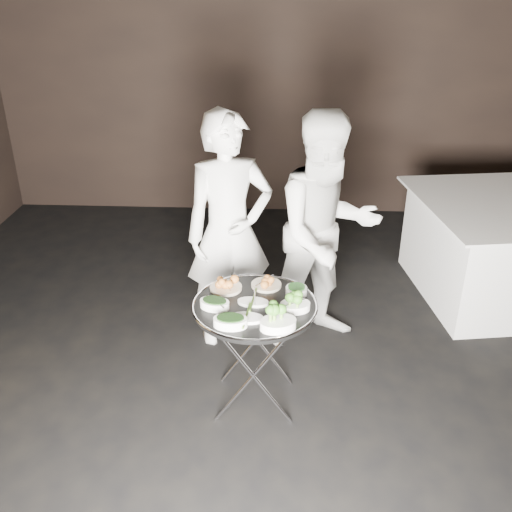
{
  "coord_description": "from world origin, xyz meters",
  "views": [
    {
      "loc": [
        0.02,
        -2.55,
        2.44
      ],
      "look_at": [
        -0.13,
        0.41,
        0.95
      ],
      "focal_mm": 40.0,
      "sensor_mm": 36.0,
      "label": 1
    }
  ],
  "objects_px": {
    "tray_stand": "(255,350)",
    "waiter_right": "(326,233)",
    "dining_table": "(505,249)",
    "waiter_left": "(230,232)",
    "serving_tray": "(255,306)"
  },
  "relations": [
    {
      "from": "tray_stand",
      "to": "waiter_left",
      "type": "xyz_separation_m",
      "value": [
        -0.21,
        0.73,
        0.45
      ]
    },
    {
      "from": "serving_tray",
      "to": "waiter_right",
      "type": "distance_m",
      "value": 0.88
    },
    {
      "from": "waiter_left",
      "to": "dining_table",
      "type": "bearing_deg",
      "value": -1.7
    },
    {
      "from": "serving_tray",
      "to": "dining_table",
      "type": "bearing_deg",
      "value": 36.51
    },
    {
      "from": "serving_tray",
      "to": "waiter_left",
      "type": "bearing_deg",
      "value": 106.05
    },
    {
      "from": "waiter_right",
      "to": "tray_stand",
      "type": "bearing_deg",
      "value": -144.04
    },
    {
      "from": "tray_stand",
      "to": "waiter_right",
      "type": "height_order",
      "value": "waiter_right"
    },
    {
      "from": "tray_stand",
      "to": "serving_tray",
      "type": "relative_size",
      "value": 0.95
    },
    {
      "from": "tray_stand",
      "to": "dining_table",
      "type": "distance_m",
      "value": 2.44
    },
    {
      "from": "tray_stand",
      "to": "waiter_right",
      "type": "xyz_separation_m",
      "value": [
        0.45,
        0.75,
        0.45
      ]
    },
    {
      "from": "serving_tray",
      "to": "waiter_left",
      "type": "xyz_separation_m",
      "value": [
        -0.21,
        0.73,
        0.13
      ]
    },
    {
      "from": "serving_tray",
      "to": "waiter_left",
      "type": "height_order",
      "value": "waiter_left"
    },
    {
      "from": "serving_tray",
      "to": "dining_table",
      "type": "relative_size",
      "value": 0.51
    },
    {
      "from": "tray_stand",
      "to": "waiter_right",
      "type": "distance_m",
      "value": 0.98
    },
    {
      "from": "serving_tray",
      "to": "dining_table",
      "type": "xyz_separation_m",
      "value": [
        1.96,
        1.45,
        -0.29
      ]
    }
  ]
}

